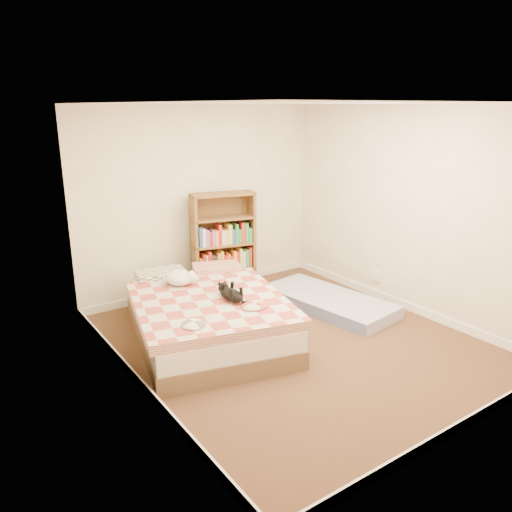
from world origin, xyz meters
TOP-DOWN VIEW (x-y plane):
  - room at (0.00, 0.00)m, footprint 3.51×4.01m
  - bed at (-0.72, 0.66)m, footprint 1.96×2.42m
  - bookshelf at (0.13, 1.70)m, footprint 0.90×0.46m
  - floor_mattress at (0.98, 0.50)m, footprint 1.01×1.81m
  - black_cat at (-0.58, 0.35)m, footprint 0.23×0.63m
  - white_dog at (-0.81, 1.07)m, footprint 0.35×0.35m

SIDE VIEW (x-z plane):
  - floor_mattress at x=0.98m, z-range 0.00..0.15m
  - bed at x=-0.72m, z-range -0.03..0.54m
  - bookshelf at x=0.13m, z-range -0.17..1.22m
  - black_cat at x=-0.58m, z-range 0.50..0.64m
  - white_dog at x=-0.81m, z-range 0.51..0.67m
  - room at x=0.00m, z-range -0.06..2.45m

